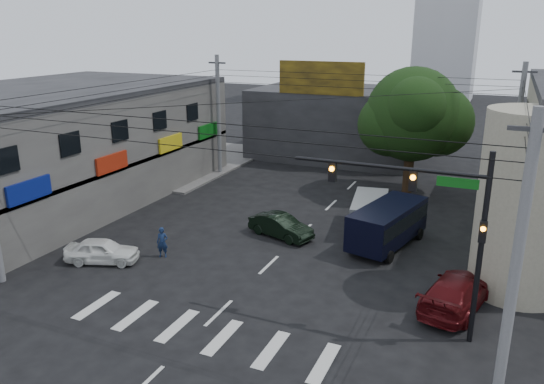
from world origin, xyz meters
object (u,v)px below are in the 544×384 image
Objects in this scene: utility_pole_far_right at (516,138)px; dark_sedan at (281,226)px; utility_pole_far_left at (219,116)px; maroon_sedan at (457,292)px; traffic_gantry at (434,212)px; silver_minivan at (369,214)px; utility_pole_near_right at (515,270)px; street_tree at (413,115)px; navy_van at (387,226)px; white_compact at (102,251)px; traffic_officer at (162,242)px.

utility_pole_far_right reaches higher than dark_sedan.
utility_pole_far_left is 1.74× the size of maroon_sedan.
traffic_gantry is 11.33m from silver_minivan.
utility_pole_near_right is at bearing 119.05° from maroon_sedan.
dark_sedan is (9.60, -10.37, -3.98)m from utility_pole_far_left.
silver_minivan is at bearing -37.45° from dark_sedan.
utility_pole_far_left is (-21.00, 20.50, 0.00)m from utility_pole_near_right.
utility_pole_far_right reaches higher than traffic_gantry.
utility_pole_near_right is at bearing -73.18° from street_tree.
utility_pole_far_left reaches higher than silver_minivan.
utility_pole_far_left reaches higher than navy_van.
white_compact is at bearing 20.80° from maroon_sedan.
utility_pole_far_right is at bearing 81.06° from traffic_gantry.
dark_sedan is 0.86× the size of silver_minivan.
street_tree is 2.17× the size of dark_sedan.
street_tree reaches higher than traffic_officer.
traffic_officer reaches higher than dark_sedan.
utility_pole_near_right reaches higher than maroon_sedan.
street_tree is 1.87× the size of silver_minivan.
maroon_sedan is at bearing -96.80° from dark_sedan.
utility_pole_far_left reaches higher than maroon_sedan.
utility_pole_far_right reaches higher than street_tree.
traffic_officer is (2.36, 1.74, 0.17)m from white_compact.
navy_van is at bearing -31.36° from utility_pole_far_left.
silver_minivan is at bearing 118.67° from utility_pole_near_right.
utility_pole_far_right is 25.20m from white_compact.
white_compact is at bearing 135.08° from navy_van.
utility_pole_far_left is (-18.32, 17.00, -0.23)m from traffic_gantry.
traffic_gantry reaches higher than maroon_sedan.
traffic_officer is (-8.63, -7.90, -0.16)m from silver_minivan.
silver_minivan is (-4.51, 9.65, -3.88)m from traffic_gantry.
silver_minivan is 0.79× the size of navy_van.
street_tree reaches higher than white_compact.
utility_pole_far_right is 1.74× the size of maroon_sedan.
navy_van is 3.77× the size of traffic_officer.
utility_pole_far_left is (-14.50, -1.00, -0.87)m from street_tree.
utility_pole_far_right is 15.24m from maroon_sedan.
silver_minivan reaches higher than maroon_sedan.
street_tree is at bearing 3.95° from utility_pole_far_left.
dark_sedan is (-4.90, -11.37, -4.85)m from street_tree.
utility_pole_far_left reaches higher than traffic_gantry.
navy_van is (-3.07, 7.71, -3.72)m from traffic_gantry.
traffic_gantry is 17.21m from utility_pole_far_right.
traffic_officer is at bearing 133.94° from navy_van.
utility_pole_far_left is 17.69m from white_compact.
traffic_officer reaches higher than white_compact.
white_compact is 2.46× the size of traffic_officer.
traffic_gantry reaches higher than dark_sedan.
utility_pole_far_left is at bearing -24.59° from maroon_sedan.
utility_pole_far_left is 1.56× the size of navy_van.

